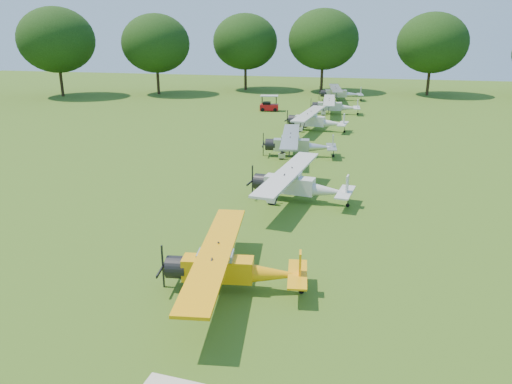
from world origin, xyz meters
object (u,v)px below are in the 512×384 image
Objects in this scene: aircraft_5 at (314,119)px; aircraft_7 at (339,92)px; aircraft_6 at (333,105)px; aircraft_2 at (229,266)px; golf_cart at (269,106)px; aircraft_3 at (297,183)px; aircraft_4 at (297,143)px.

aircraft_7 is (1.20, 22.32, -0.00)m from aircraft_5.
aircraft_2 is at bearing -95.38° from aircraft_6.
golf_cart reaches higher than aircraft_2.
aircraft_3 is (1.19, 11.45, 0.07)m from aircraft_2.
aircraft_5 is 4.13× the size of golf_cart.
aircraft_6 is 3.92× the size of golf_cart.
aircraft_3 is at bearing -93.79° from aircraft_6.
aircraft_7 is (-0.06, 44.15, -0.02)m from aircraft_3.
golf_cart is (-8.14, 0.63, -0.45)m from aircraft_6.
aircraft_2 is 0.95× the size of aircraft_5.
aircraft_2 is 55.62m from aircraft_7.
aircraft_5 is 22.35m from aircraft_7.
aircraft_3 reaches higher than aircraft_6.
aircraft_2 is 0.94× the size of aircraft_3.
aircraft_4 is 10.89m from aircraft_5.
aircraft_7 reaches higher than aircraft_4.
aircraft_5 is at bearing 100.82° from aircraft_3.
aircraft_5 is at bearing 81.63° from aircraft_4.
golf_cart is at bearing 99.96° from aircraft_4.
aircraft_6 is (1.19, 10.52, -0.06)m from aircraft_5.
aircraft_6 is at bearing 97.63° from aircraft_3.
aircraft_4 reaches higher than aircraft_6.
aircraft_6 is at bearing -97.44° from aircraft_7.
aircraft_3 is at bearing -88.85° from aircraft_4.
aircraft_5 reaches higher than aircraft_7.
aircraft_3 is at bearing -80.33° from aircraft_5.
aircraft_4 is 23.02m from golf_cart.
aircraft_5 is at bearing -65.71° from golf_cart.
aircraft_5 is at bearing -100.49° from aircraft_7.
aircraft_5 reaches higher than aircraft_6.
aircraft_5 reaches higher than aircraft_2.
aircraft_5 is 1.05× the size of aircraft_6.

